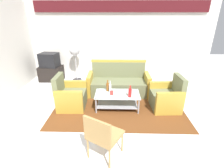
# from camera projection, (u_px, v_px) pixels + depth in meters

# --- Properties ---
(ground_plane) EXTENTS (14.00, 14.00, 0.00)m
(ground_plane) POSITION_uv_depth(u_px,v_px,m) (121.00, 124.00, 3.63)
(ground_plane) COLOR white
(wall_back) EXTENTS (6.52, 0.19, 2.80)m
(wall_back) POSITION_uv_depth(u_px,v_px,m) (120.00, 37.00, 5.86)
(wall_back) COLOR silver
(wall_back) RESTS_ON ground
(rug) EXTENTS (3.26, 2.26, 0.01)m
(rug) POSITION_uv_depth(u_px,v_px,m) (118.00, 105.00, 4.39)
(rug) COLOR brown
(rug) RESTS_ON ground
(couch) EXTENTS (1.81, 0.75, 0.96)m
(couch) POSITION_uv_depth(u_px,v_px,m) (118.00, 83.00, 4.94)
(couch) COLOR #6B704C
(couch) RESTS_ON rug
(armchair_left) EXTENTS (0.72, 0.78, 0.85)m
(armchair_left) POSITION_uv_depth(u_px,v_px,m) (71.00, 97.00, 4.22)
(armchair_left) COLOR #6B704C
(armchair_left) RESTS_ON rug
(armchair_right) EXTENTS (0.74, 0.80, 0.85)m
(armchair_right) POSITION_uv_depth(u_px,v_px,m) (166.00, 98.00, 4.16)
(armchair_right) COLOR #6B704C
(armchair_right) RESTS_ON rug
(coffee_table) EXTENTS (1.10, 0.60, 0.40)m
(coffee_table) POSITION_uv_depth(u_px,v_px,m) (117.00, 99.00, 4.15)
(coffee_table) COLOR silver
(coffee_table) RESTS_ON rug
(bottle_brown) EXTENTS (0.07, 0.07, 0.30)m
(bottle_brown) POSITION_uv_depth(u_px,v_px,m) (108.00, 87.00, 4.21)
(bottle_brown) COLOR brown
(bottle_brown) RESTS_ON coffee_table
(bottle_clear) EXTENTS (0.06, 0.06, 0.31)m
(bottle_clear) POSITION_uv_depth(u_px,v_px,m) (110.00, 88.00, 4.13)
(bottle_clear) COLOR silver
(bottle_clear) RESTS_ON coffee_table
(bottle_red) EXTENTS (0.08, 0.08, 0.29)m
(bottle_red) POSITION_uv_depth(u_px,v_px,m) (130.00, 93.00, 3.90)
(bottle_red) COLOR red
(bottle_red) RESTS_ON coffee_table
(cup) EXTENTS (0.08, 0.08, 0.10)m
(cup) POSITION_uv_depth(u_px,v_px,m) (112.00, 93.00, 4.03)
(cup) COLOR red
(cup) RESTS_ON coffee_table
(tv_stand) EXTENTS (0.80, 0.50, 0.52)m
(tv_stand) POSITION_uv_depth(u_px,v_px,m) (51.00, 73.00, 5.94)
(tv_stand) COLOR black
(tv_stand) RESTS_ON ground
(television) EXTENTS (0.66, 0.53, 0.48)m
(television) POSITION_uv_depth(u_px,v_px,m) (49.00, 60.00, 5.75)
(television) COLOR black
(television) RESTS_ON tv_stand
(pedestal_fan) EXTENTS (0.36, 0.36, 1.27)m
(pedestal_fan) POSITION_uv_depth(u_px,v_px,m) (75.00, 53.00, 5.67)
(pedestal_fan) COLOR #2D2D33
(pedestal_fan) RESTS_ON ground
(wicker_chair) EXTENTS (0.65, 0.65, 0.84)m
(wicker_chair) POSITION_uv_depth(u_px,v_px,m) (102.00, 134.00, 2.59)
(wicker_chair) COLOR #AD844C
(wicker_chair) RESTS_ON ground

